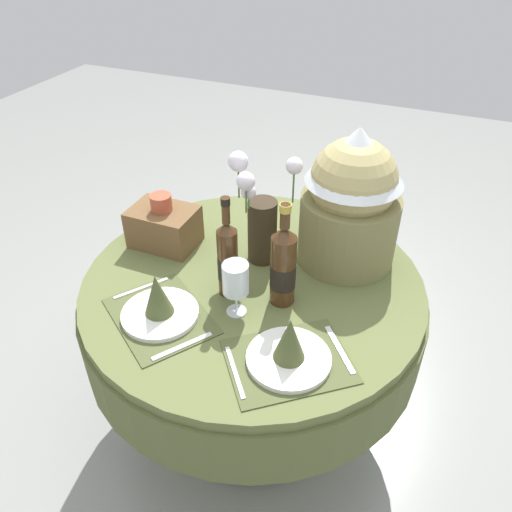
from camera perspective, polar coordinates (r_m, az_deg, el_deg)
The scene contains 10 objects.
ground at distance 2.27m, azimuth -0.30°, elevation -17.51°, with size 8.00×8.00×0.00m, color gray.
dining_table at distance 1.83m, azimuth -0.35°, elevation -6.39°, with size 1.18×1.18×0.75m.
place_setting_left at distance 1.59m, azimuth -10.83°, elevation -5.44°, with size 0.43×0.41×0.16m.
place_setting_right at distance 1.43m, azimuth 3.73°, elevation -10.45°, with size 0.43×0.42×0.16m.
flower_vase at distance 1.72m, azimuth 0.48°, elevation 4.39°, with size 0.24×0.18×0.40m.
wine_bottle_left at distance 1.60m, azimuth -3.19°, elevation -0.32°, with size 0.07×0.07×0.35m.
wine_bottle_centre at distance 1.56m, azimuth 3.06°, elevation -1.13°, with size 0.08×0.08×0.36m.
wine_glass_right at distance 1.52m, azimuth -2.31°, elevation -2.65°, with size 0.08×0.08×0.18m.
gift_tub_back_right at distance 1.72m, azimuth 10.71°, elevation 6.83°, with size 0.34×0.34×0.49m.
woven_basket_side_left at distance 1.89m, azimuth -10.27°, elevation 3.39°, with size 0.24×0.17×0.20m.
Camera 1 is at (0.53, -1.23, 1.83)m, focal length 35.69 mm.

